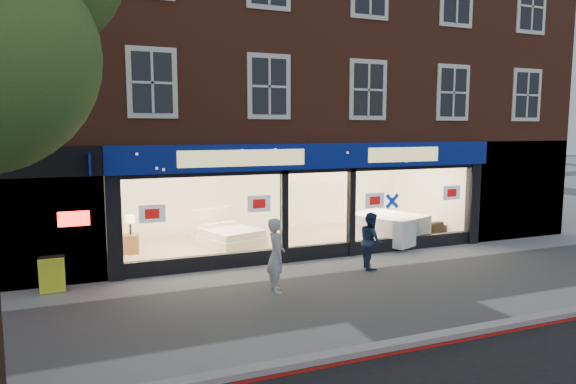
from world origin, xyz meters
TOP-DOWN VIEW (x-y plane):
  - ground at (0.00, 0.00)m, footprint 120.00×120.00m
  - kerb_line at (0.00, -3.10)m, footprint 60.00×0.10m
  - kerb_stone at (0.00, -2.90)m, footprint 60.00×0.25m
  - showroom_floor at (0.00, 5.25)m, footprint 11.00×4.50m
  - building at (-0.02, 6.93)m, footprint 19.00×8.26m
  - display_bed at (-2.04, 5.28)m, footprint 2.08×2.30m
  - bedside_table at (-4.94, 5.33)m, footprint 0.51×0.51m
  - mattress_stack at (2.94, 4.00)m, footprint 2.41×2.65m
  - sofa at (4.39, 4.07)m, footprint 1.80×1.06m
  - a_board at (-6.90, 2.48)m, footprint 0.57×0.38m
  - pedestrian_grey at (-2.17, 0.71)m, footprint 0.51×0.68m
  - pedestrian_blue at (0.87, 1.62)m, footprint 0.76×0.87m

SIDE VIEW (x-z plane):
  - ground at x=0.00m, z-range 0.00..0.00m
  - kerb_line at x=0.00m, z-range 0.00..0.01m
  - showroom_floor at x=0.00m, z-range 0.00..0.10m
  - kerb_stone at x=0.00m, z-range 0.00..0.12m
  - sofa at x=4.39m, z-range 0.10..0.59m
  - bedside_table at x=-4.94m, z-range 0.10..0.65m
  - display_bed at x=-2.04m, z-range -0.13..0.94m
  - a_board at x=-6.90m, z-range 0.00..0.85m
  - mattress_stack at x=2.94m, z-range 0.10..0.95m
  - pedestrian_blue at x=0.87m, z-range 0.00..1.51m
  - pedestrian_grey at x=-2.17m, z-range 0.00..1.70m
  - building at x=-0.02m, z-range 1.52..11.82m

